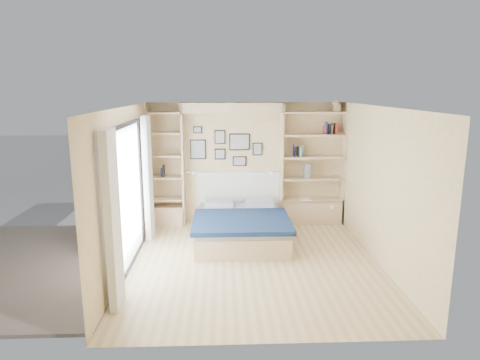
{
  "coord_description": "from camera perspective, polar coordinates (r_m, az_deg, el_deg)",
  "views": [
    {
      "loc": [
        -0.49,
        -6.48,
        2.77
      ],
      "look_at": [
        -0.19,
        0.9,
        1.19
      ],
      "focal_mm": 32.0,
      "sensor_mm": 36.0,
      "label": 1
    }
  ],
  "objects": [
    {
      "name": "bed",
      "position": [
        7.98,
        0.1,
        -6.12
      ],
      "size": [
        1.72,
        2.22,
        1.07
      ],
      "color": "#D0B187",
      "rests_on": "ground"
    },
    {
      "name": "ground",
      "position": [
        7.07,
        1.9,
        -10.98
      ],
      "size": [
        4.5,
        4.5,
        0.0
      ],
      "primitive_type": "plane",
      "color": "#D9B987",
      "rests_on": "ground"
    },
    {
      "name": "shelf_decor",
      "position": [
        8.79,
        9.03,
        5.07
      ],
      "size": [
        3.63,
        0.23,
        2.03
      ],
      "color": "#B05421",
      "rests_on": "ground"
    },
    {
      "name": "reading_lamps",
      "position": [
        8.65,
        -1.0,
        0.98
      ],
      "size": [
        1.92,
        0.12,
        0.15
      ],
      "color": "silver",
      "rests_on": "ground"
    },
    {
      "name": "room_shell",
      "position": [
        8.18,
        -1.52,
        0.16
      ],
      "size": [
        4.5,
        4.5,
        4.5
      ],
      "color": "beige",
      "rests_on": "ground"
    },
    {
      "name": "deck_chair",
      "position": [
        8.06,
        -18.77,
        -5.88
      ],
      "size": [
        0.73,
        0.89,
        0.78
      ],
      "rotation": [
        0.0,
        0.0,
        0.4
      ],
      "color": "tan",
      "rests_on": "ground"
    },
    {
      "name": "photo_gallery",
      "position": [
        8.79,
        -2.04,
        4.47
      ],
      "size": [
        1.48,
        0.02,
        0.82
      ],
      "color": "black",
      "rests_on": "ground"
    },
    {
      "name": "deck",
      "position": [
        7.71,
        -26.36,
        -10.29
      ],
      "size": [
        3.2,
        4.0,
        0.05
      ],
      "primitive_type": "cube",
      "color": "#766557",
      "rests_on": "ground"
    }
  ]
}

